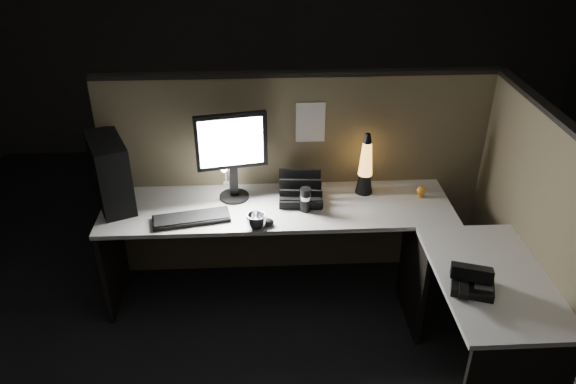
{
  "coord_description": "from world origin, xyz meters",
  "views": [
    {
      "loc": [
        -0.25,
        -2.55,
        2.66
      ],
      "look_at": [
        -0.09,
        0.35,
        0.98
      ],
      "focal_mm": 35.0,
      "sensor_mm": 36.0,
      "label": 1
    }
  ],
  "objects_px": {
    "keyboard": "(191,218)",
    "monitor": "(232,148)",
    "lava_lamp": "(365,169)",
    "desk_phone": "(472,280)",
    "pc_tower": "(110,173)"
  },
  "relations": [
    {
      "from": "monitor",
      "to": "lava_lamp",
      "type": "height_order",
      "value": "monitor"
    },
    {
      "from": "pc_tower",
      "to": "keyboard",
      "type": "height_order",
      "value": "pc_tower"
    },
    {
      "from": "monitor",
      "to": "desk_phone",
      "type": "relative_size",
      "value": 2.26
    },
    {
      "from": "pc_tower",
      "to": "lava_lamp",
      "type": "height_order",
      "value": "pc_tower"
    },
    {
      "from": "pc_tower",
      "to": "monitor",
      "type": "xyz_separation_m",
      "value": [
        0.78,
        0.05,
        0.13
      ]
    },
    {
      "from": "monitor",
      "to": "desk_phone",
      "type": "height_order",
      "value": "monitor"
    },
    {
      "from": "keyboard",
      "to": "monitor",
      "type": "bearing_deg",
      "value": 35.97
    },
    {
      "from": "lava_lamp",
      "to": "desk_phone",
      "type": "xyz_separation_m",
      "value": [
        0.39,
        -1.03,
        -0.13
      ]
    },
    {
      "from": "pc_tower",
      "to": "keyboard",
      "type": "relative_size",
      "value": 0.96
    },
    {
      "from": "lava_lamp",
      "to": "desk_phone",
      "type": "distance_m",
      "value": 1.11
    },
    {
      "from": "monitor",
      "to": "keyboard",
      "type": "distance_m",
      "value": 0.52
    },
    {
      "from": "pc_tower",
      "to": "monitor",
      "type": "height_order",
      "value": "monitor"
    },
    {
      "from": "pc_tower",
      "to": "desk_phone",
      "type": "bearing_deg",
      "value": -48.03
    },
    {
      "from": "pc_tower",
      "to": "monitor",
      "type": "distance_m",
      "value": 0.8
    },
    {
      "from": "monitor",
      "to": "desk_phone",
      "type": "xyz_separation_m",
      "value": [
        1.28,
        -1.02,
        -0.31
      ]
    }
  ]
}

